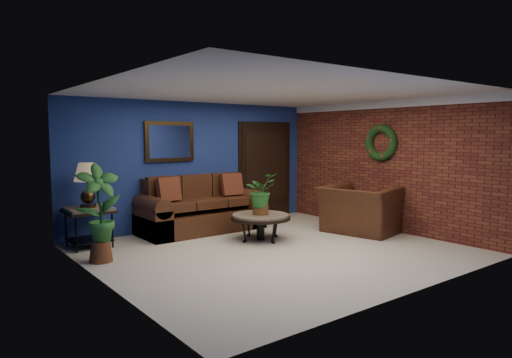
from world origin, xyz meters
TOP-DOWN VIEW (x-y plane):
  - floor at (0.00, 0.00)m, footprint 5.50×5.50m
  - wall_back at (0.00, 2.50)m, footprint 5.50×0.04m
  - wall_left at (-2.75, 0.00)m, footprint 0.04×5.00m
  - wall_right_brick at (2.75, 0.00)m, footprint 0.04×5.00m
  - ceiling at (0.00, 0.00)m, footprint 5.50×5.00m
  - crown_molding at (2.72, 0.00)m, footprint 0.03×5.00m
  - wall_mirror at (-0.60, 2.46)m, footprint 1.02×0.06m
  - closet_door at (1.75, 2.47)m, footprint 1.44×0.06m
  - wreath at (2.69, 0.05)m, footprint 0.16×0.72m
  - sofa at (-0.19, 2.09)m, footprint 2.39×1.03m
  - coffee_table at (0.27, 0.74)m, footprint 1.05×1.05m
  - end_table at (-2.30, 2.05)m, footprint 0.72×0.72m
  - table_lamp at (-2.30, 2.05)m, footprint 0.42×0.42m
  - side_chair at (0.69, 2.11)m, footprint 0.41×0.41m
  - armchair at (2.15, 0.07)m, footprint 1.46×1.59m
  - coffee_plant at (0.27, 0.74)m, footprint 0.58×0.52m
  - floor_plant at (2.35, 1.05)m, footprint 0.40×0.34m
  - tall_plant at (-2.45, 1.04)m, footprint 0.63×0.44m

SIDE VIEW (x-z plane):
  - floor at x=0.00m, z-range 0.00..0.00m
  - sofa at x=-0.19m, z-range -0.19..0.89m
  - coffee_table at x=0.27m, z-range 0.17..0.62m
  - floor_plant at x=2.35m, z-range 0.02..0.84m
  - armchair at x=2.15m, z-range 0.00..0.88m
  - side_chair at x=0.69m, z-range 0.05..0.91m
  - end_table at x=-2.30m, z-range 0.18..0.84m
  - tall_plant at x=-2.45m, z-range 0.06..1.50m
  - coffee_plant at x=0.27m, z-range 0.49..1.22m
  - closet_door at x=1.75m, z-range -0.04..2.14m
  - table_lamp at x=-2.30m, z-range 0.77..1.47m
  - wall_back at x=0.00m, z-range 0.00..2.50m
  - wall_left at x=-2.75m, z-range 0.00..2.50m
  - wall_right_brick at x=2.75m, z-range 0.00..2.50m
  - wreath at x=2.69m, z-range 1.34..2.06m
  - wall_mirror at x=-0.60m, z-range 1.33..2.10m
  - crown_molding at x=2.72m, z-range 2.36..2.50m
  - ceiling at x=0.00m, z-range 2.49..2.51m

